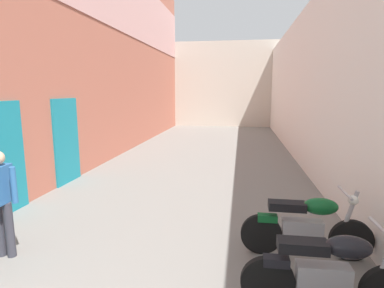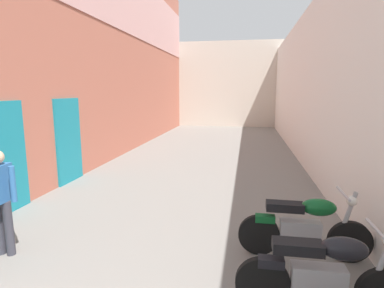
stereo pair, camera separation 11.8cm
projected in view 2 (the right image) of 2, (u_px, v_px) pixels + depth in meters
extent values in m
plane|color=slate|center=(194.00, 177.00, 8.69)|extent=(37.48, 37.48, 0.00)
cube|color=#B76651|center=(105.00, 40.00, 10.53)|extent=(0.40, 21.48, 8.15)
cube|color=teal|center=(5.00, 158.00, 6.01)|extent=(0.06, 1.10, 2.20)
cube|color=teal|center=(69.00, 141.00, 8.14)|extent=(0.06, 1.10, 2.20)
cube|color=silver|center=(313.00, 87.00, 9.62)|extent=(0.40, 21.48, 5.02)
cube|color=beige|center=(227.00, 85.00, 21.55)|extent=(9.41, 2.00, 5.61)
cylinder|color=black|center=(263.00, 283.00, 3.42)|extent=(0.60, 0.09, 0.60)
cube|color=#9E9EA3|center=(318.00, 278.00, 3.31)|extent=(0.56, 0.21, 0.28)
ellipsoid|color=black|center=(344.00, 249.00, 3.21)|extent=(0.48, 0.27, 0.24)
cube|color=black|center=(297.00, 247.00, 3.29)|extent=(0.52, 0.23, 0.12)
cylinder|color=#9E9EA3|center=(382.00, 263.00, 3.17)|extent=(0.25, 0.06, 0.77)
cylinder|color=#9E9EA3|center=(378.00, 231.00, 3.13)|extent=(0.04, 0.58, 0.04)
cube|color=black|center=(271.00, 262.00, 3.37)|extent=(0.28, 0.14, 0.10)
cylinder|color=black|center=(350.00, 242.00, 4.36)|extent=(0.60, 0.08, 0.60)
cylinder|color=black|center=(259.00, 235.00, 4.57)|extent=(0.60, 0.08, 0.60)
cube|color=#9E9EA3|center=(300.00, 230.00, 4.45)|extent=(0.56, 0.20, 0.28)
ellipsoid|color=#0F5123|center=(319.00, 207.00, 4.35)|extent=(0.48, 0.26, 0.24)
cube|color=black|center=(285.00, 207.00, 4.44)|extent=(0.52, 0.22, 0.12)
cylinder|color=#9E9EA3|center=(346.00, 218.00, 4.31)|extent=(0.25, 0.06, 0.77)
cylinder|color=#9E9EA3|center=(343.00, 193.00, 4.26)|extent=(0.04, 0.58, 0.04)
sphere|color=silver|center=(352.00, 201.00, 4.26)|extent=(0.14, 0.14, 0.14)
cube|color=#0F5123|center=(265.00, 218.00, 4.52)|extent=(0.28, 0.14, 0.10)
cylinder|color=#383842|center=(9.00, 228.00, 4.53)|extent=(0.12, 0.12, 0.82)
cylinder|color=#2D66A5|center=(13.00, 184.00, 4.39)|extent=(0.08, 0.08, 0.52)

